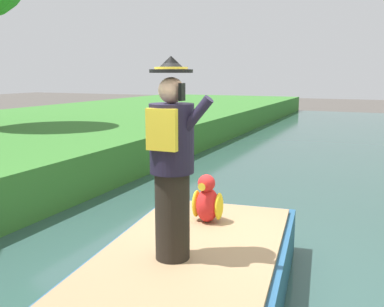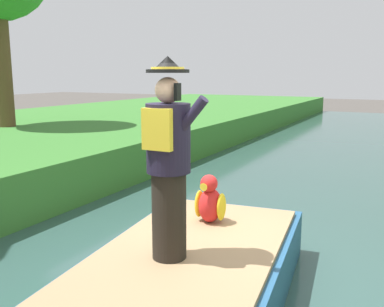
# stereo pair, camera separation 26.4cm
# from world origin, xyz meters

# --- Properties ---
(ground_plane) EXTENTS (80.00, 80.00, 0.00)m
(ground_plane) POSITION_xyz_m (0.00, 0.00, 0.00)
(ground_plane) COLOR #4C4742
(canal_water) EXTENTS (6.57, 48.00, 0.10)m
(canal_water) POSITION_xyz_m (0.00, 0.00, 0.05)
(canal_water) COLOR #2D4C47
(canal_water) RESTS_ON ground
(boat) EXTENTS (2.29, 4.38, 0.61)m
(boat) POSITION_xyz_m (0.00, -0.75, 0.40)
(boat) COLOR #23517A
(boat) RESTS_ON canal_water
(person_pirate) EXTENTS (0.61, 0.42, 1.85)m
(person_pirate) POSITION_xyz_m (-0.11, -0.65, 1.64)
(person_pirate) COLOR black
(person_pirate) RESTS_ON boat
(parrot_plush) EXTENTS (0.36, 0.35, 0.57)m
(parrot_plush) POSITION_xyz_m (-0.19, 0.41, 0.95)
(parrot_plush) COLOR red
(parrot_plush) RESTS_ON boat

